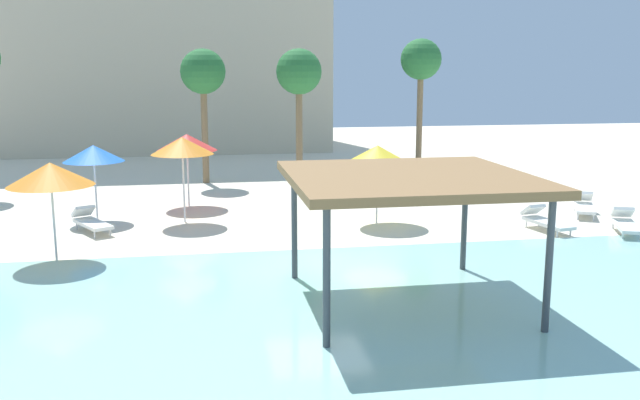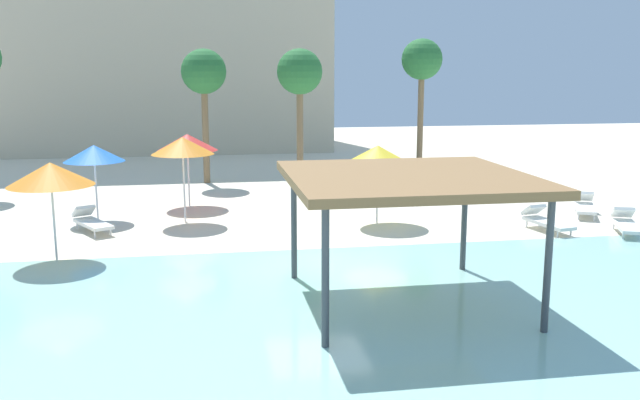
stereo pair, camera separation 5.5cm
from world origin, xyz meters
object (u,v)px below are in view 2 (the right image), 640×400
Objects in this scene: beach_umbrella_yellow_0 at (378,155)px; beach_umbrella_blue_4 at (94,153)px; lounge_chair_2 at (626,223)px; lounge_chair_5 at (585,205)px; beach_umbrella_red_2 at (187,142)px; shade_pavilion at (408,181)px; palm_tree_2 at (204,74)px; beach_umbrella_orange_5 at (51,174)px; lounge_chair_4 at (545,220)px; palm_tree_0 at (422,63)px; palm_tree_3 at (300,75)px; lounge_chair_1 at (91,221)px; beach_umbrella_orange_1 at (183,146)px.

beach_umbrella_yellow_0 is 1.01× the size of beach_umbrella_blue_4.
lounge_chair_2 and lounge_chair_5 have the same top height.
shade_pavilion is at bearing -67.88° from beach_umbrella_red_2.
lounge_chair_2 is at bearing -20.95° from beach_umbrella_yellow_0.
beach_umbrella_yellow_0 is at bearing -32.87° from beach_umbrella_red_2.
palm_tree_2 is (-3.99, 16.53, 2.01)m from shade_pavilion.
lounge_chair_5 is at bearing 0.13° from beach_umbrella_yellow_0.
beach_umbrella_orange_5 is 14.24m from lounge_chair_4.
shade_pavilion is 0.78× the size of palm_tree_0.
beach_umbrella_blue_4 is 16.37m from lounge_chair_5.
palm_tree_3 is at bearing -105.91° from lounge_chair_5.
lounge_chair_2 is (15.92, -4.61, -1.87)m from beach_umbrella_blue_4.
lounge_chair_1 is 11.42m from palm_tree_3.
lounge_chair_1 is at bearing -135.08° from palm_tree_3.
beach_umbrella_blue_4 is at bearing -116.61° from lounge_chair_4.
palm_tree_0 reaches higher than lounge_chair_2.
lounge_chair_5 is at bearing -16.22° from beach_umbrella_red_2.
lounge_chair_2 is at bearing -80.16° from palm_tree_0.
shade_pavilion is 2.50× the size of lounge_chair_1.
beach_umbrella_orange_5 is 1.30× the size of lounge_chair_4.
beach_umbrella_orange_5 is at bearing -96.77° from lounge_chair_4.
palm_tree_0 reaches higher than beach_umbrella_red_2.
palm_tree_2 is at bearing -147.99° from lounge_chair_4.
beach_umbrella_orange_1 is 0.48× the size of palm_tree_2.
beach_umbrella_red_2 is 14.69m from lounge_chair_2.
palm_tree_0 is at bearing 43.76° from beach_umbrella_orange_5.
lounge_chair_1 is 17.63m from palm_tree_0.
beach_umbrella_orange_5 reaches higher than lounge_chair_5.
beach_umbrella_orange_5 is (-7.94, 4.65, -0.35)m from shade_pavilion.
palm_tree_3 is (-6.19, 9.71, 4.30)m from lounge_chair_4.
beach_umbrella_orange_5 is 16.39m from lounge_chair_2.
lounge_chair_5 is 0.34× the size of palm_tree_3.
beach_umbrella_blue_4 is 0.43× the size of palm_tree_2.
lounge_chair_5 is at bearing -5.10° from beach_umbrella_orange_1.
lounge_chair_1 and lounge_chair_5 have the same top height.
beach_umbrella_yellow_0 reaches higher than lounge_chair_2.
shade_pavilion is at bearing -22.14° from lounge_chair_5.
beach_umbrella_orange_1 reaches higher than beach_umbrella_yellow_0.
palm_tree_2 reaches higher than beach_umbrella_blue_4.
palm_tree_2 reaches higher than lounge_chair_5.
palm_tree_3 reaches higher than beach_umbrella_orange_1.
beach_umbrella_orange_5 is at bearing -108.40° from palm_tree_2.
beach_umbrella_yellow_0 is at bearing -88.72° from lounge_chair_2.
palm_tree_0 is (-0.07, 12.34, 4.81)m from lounge_chair_4.
palm_tree_0 is (13.62, 10.11, 4.81)m from lounge_chair_1.
beach_umbrella_orange_1 reaches higher than beach_umbrella_blue_4.
beach_umbrella_orange_1 is 5.24m from beach_umbrella_orange_5.
beach_umbrella_yellow_0 is at bearing -59.27° from palm_tree_2.
palm_tree_2 is at bearing 71.60° from beach_umbrella_orange_5.
palm_tree_2 is at bearing -99.17° from lounge_chair_5.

